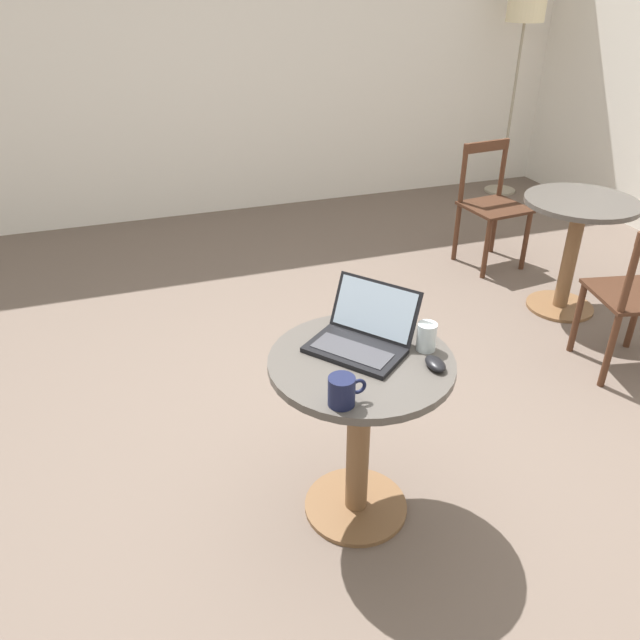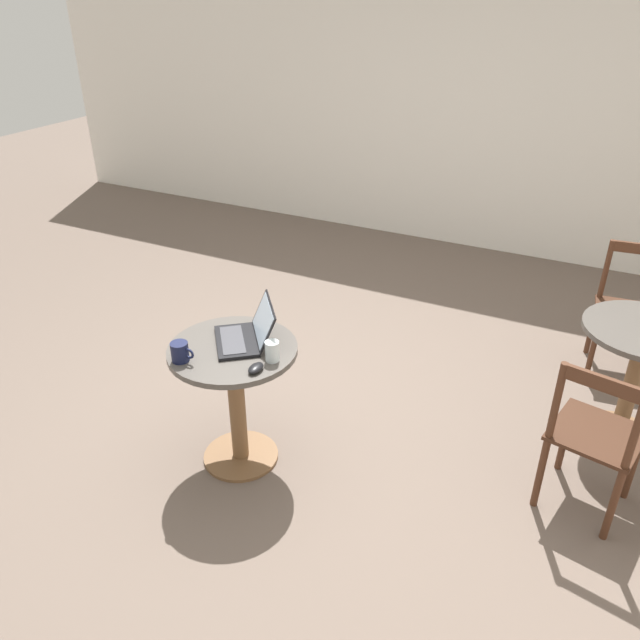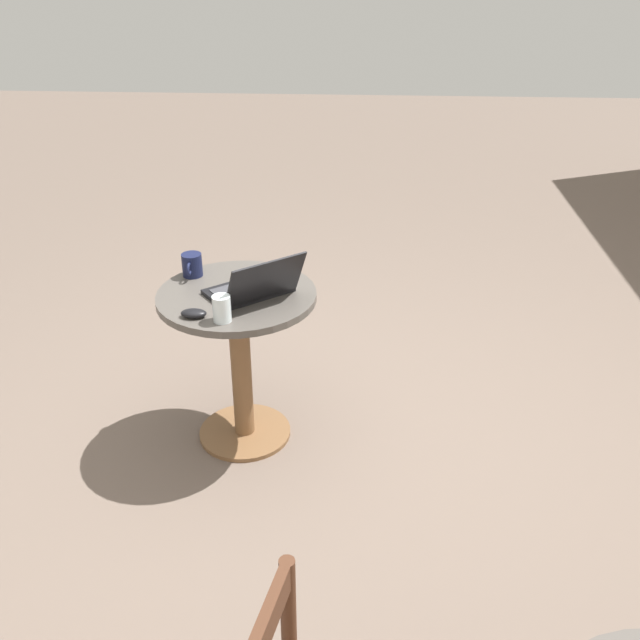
% 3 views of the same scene
% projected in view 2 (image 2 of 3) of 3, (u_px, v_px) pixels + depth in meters
% --- Properties ---
extents(ground_plane, '(16.00, 16.00, 0.00)m').
position_uv_depth(ground_plane, '(300.00, 420.00, 3.77)').
color(ground_plane, '#66564C').
extents(wall_back, '(9.40, 0.06, 2.70)m').
position_uv_depth(wall_back, '(466.00, 102.00, 5.64)').
color(wall_back, white).
rests_on(wall_back, ground_plane).
extents(cafe_table_near, '(0.66, 0.66, 0.72)m').
position_uv_depth(cafe_table_near, '(235.00, 382.00, 3.24)').
color(cafe_table_near, brown).
rests_on(cafe_table_near, ground_plane).
extents(cafe_table_mid, '(0.66, 0.66, 0.72)m').
position_uv_depth(cafe_table_mid, '(638.00, 361.00, 3.40)').
color(cafe_table_mid, brown).
rests_on(cafe_table_mid, ground_plane).
extents(chair_mid_front, '(0.47, 0.47, 0.85)m').
position_uv_depth(chair_mid_front, '(594.00, 438.00, 2.96)').
color(chair_mid_front, '#472819').
rests_on(chair_mid_front, ground_plane).
extents(chair_mid_back, '(0.43, 0.43, 0.85)m').
position_uv_depth(chair_mid_back, '(627.00, 311.00, 4.08)').
color(chair_mid_back, '#472819').
rests_on(chair_mid_back, ground_plane).
extents(laptop, '(0.43, 0.44, 0.21)m').
position_uv_depth(laptop, '(245.00, 334.00, 3.16)').
color(laptop, black).
rests_on(laptop, cafe_table_near).
extents(mouse, '(0.06, 0.10, 0.03)m').
position_uv_depth(mouse, '(256.00, 368.00, 2.94)').
color(mouse, black).
rests_on(mouse, cafe_table_near).
extents(mug, '(0.13, 0.09, 0.10)m').
position_uv_depth(mug, '(180.00, 352.00, 3.00)').
color(mug, '#141938').
rests_on(mug, cafe_table_near).
extents(drinking_glass, '(0.07, 0.07, 0.10)m').
position_uv_depth(drinking_glass, '(272.00, 351.00, 3.00)').
color(drinking_glass, silver).
rests_on(drinking_glass, cafe_table_near).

